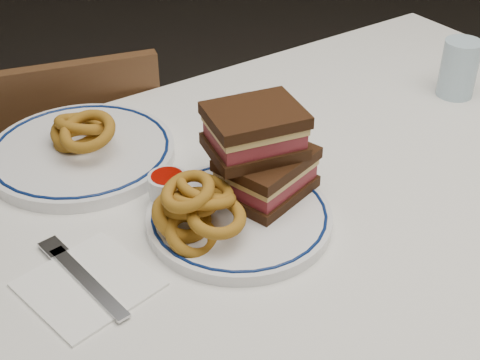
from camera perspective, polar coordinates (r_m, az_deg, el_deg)
dining_table at (r=1.09m, az=7.33°, el=-4.85°), size 1.27×0.87×0.75m
chair_far at (r=1.54m, az=-13.97°, el=-1.69°), size 0.46×0.46×0.82m
main_plate at (r=0.93m, az=-0.07°, el=-3.18°), size 0.26×0.26×0.02m
reuben_sandwich at (r=0.93m, az=1.78°, el=2.37°), size 0.16×0.14×0.13m
onion_rings_main at (r=0.88m, az=-3.79°, el=-2.40°), size 0.12×0.13×0.11m
ketchup_ramekin at (r=0.96m, az=-6.19°, el=-0.34°), size 0.06×0.06×0.03m
beer_mug at (r=0.97m, az=1.30°, el=2.92°), size 0.12×0.08×0.14m
water_glass at (r=1.30m, az=18.17°, el=9.03°), size 0.07×0.07×0.11m
far_plate at (r=1.10m, az=-13.38°, el=2.34°), size 0.30×0.30×0.02m
onion_rings_far at (r=1.08m, az=-13.35°, el=4.10°), size 0.11×0.13×0.08m
napkin_fork at (r=0.86m, az=-12.94°, el=-8.53°), size 0.17×0.19×0.01m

